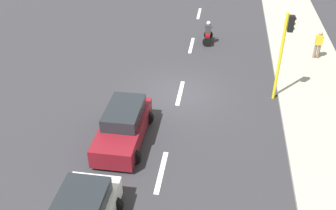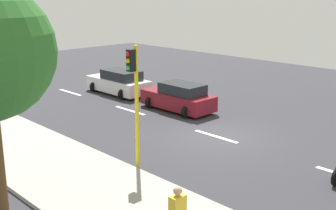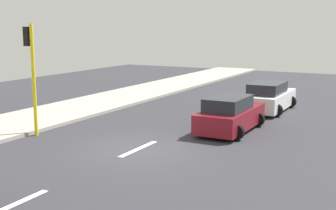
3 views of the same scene
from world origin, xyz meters
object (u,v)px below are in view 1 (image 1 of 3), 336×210
motorcycle (208,34)px  pedestrian_near_signal (318,44)px  car_maroon (123,126)px  traffic_light_corner (284,45)px

motorcycle → pedestrian_near_signal: (6.58, -1.53, 0.42)m
car_maroon → pedestrian_near_signal: (9.52, 9.23, 0.35)m
motorcycle → traffic_light_corner: traffic_light_corner is taller
car_maroon → pedestrian_near_signal: size_ratio=2.47×
car_maroon → pedestrian_near_signal: 13.26m
car_maroon → motorcycle: motorcycle is taller
car_maroon → motorcycle: 11.15m
motorcycle → traffic_light_corner: size_ratio=0.34×
motorcycle → pedestrian_near_signal: size_ratio=0.91×
motorcycle → traffic_light_corner: 7.75m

